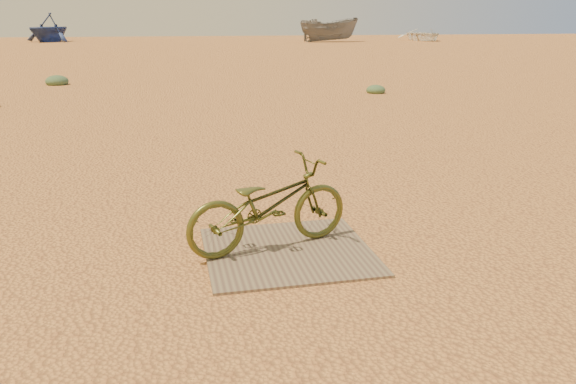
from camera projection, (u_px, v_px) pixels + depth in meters
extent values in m
plane|color=#D48C46|center=(317.00, 231.00, 5.15)|extent=(120.00, 120.00, 0.00)
cube|color=#78684D|center=(288.00, 251.00, 4.69)|extent=(1.37, 1.30, 0.02)
imported|color=#4F531F|center=(269.00, 205.00, 4.63)|extent=(1.52, 0.87, 0.76)
imported|color=navy|center=(49.00, 27.00, 46.13)|extent=(5.53, 5.74, 2.33)
imported|color=slate|center=(329.00, 30.00, 46.28)|extent=(5.08, 2.06, 1.94)
imported|color=white|center=(424.00, 35.00, 48.92)|extent=(3.93, 5.24, 1.03)
ellipsoid|color=#577750|center=(376.00, 93.00, 14.69)|extent=(0.50, 0.50, 0.27)
ellipsoid|color=#577750|center=(57.00, 85.00, 16.53)|extent=(0.65, 0.65, 0.36)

